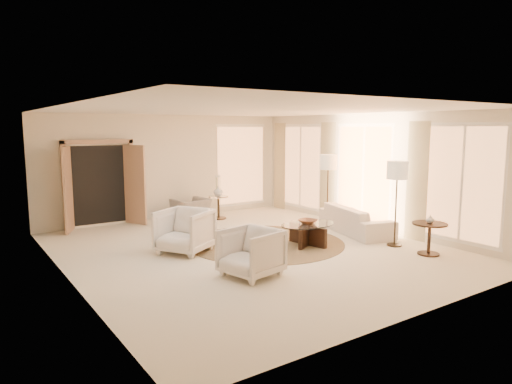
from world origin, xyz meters
TOP-DOWN VIEW (x-y plane):
  - room at (0.00, 0.00)m, footprint 7.04×8.04m
  - windows_right at (3.45, 0.10)m, footprint 0.10×6.40m
  - window_back_corner at (2.30, 3.95)m, footprint 1.70×0.10m
  - curtains_right at (3.40, 1.00)m, footprint 0.06×5.20m
  - french_doors at (-1.90, 3.82)m, footprint 1.95×0.66m
  - area_rug at (0.55, 0.26)m, footprint 4.12×4.12m
  - sofa at (2.88, -0.15)m, footprint 1.37×2.29m
  - armchair_left at (-1.21, 0.54)m, footprint 1.23×1.25m
  - armchair_right at (-0.94, -1.40)m, footprint 0.97×1.01m
  - accent_chair at (0.34, 3.40)m, footprint 0.95×0.69m
  - coffee_table at (1.16, -0.41)m, footprint 1.66×1.66m
  - end_table at (2.64, -2.29)m, footprint 0.66×0.66m
  - side_table at (1.03, 3.12)m, footprint 0.54×0.54m
  - floor_lamp_near at (2.90, 0.85)m, footprint 0.43×0.43m
  - floor_lamp_far at (2.64, -1.47)m, footprint 0.43×0.43m
  - bowl at (1.16, -0.41)m, footprint 0.46×0.46m
  - end_vase at (2.64, -2.29)m, footprint 0.20×0.20m
  - side_vase at (1.03, 3.12)m, footprint 0.26×0.26m

SIDE VIEW (x-z plane):
  - area_rug at x=0.55m, z-range 0.00..0.01m
  - coffee_table at x=1.16m, z-range 0.06..0.52m
  - sofa at x=2.88m, z-range 0.00..0.63m
  - side_table at x=1.03m, z-range 0.06..0.69m
  - accent_chair at x=0.34m, z-range 0.00..0.77m
  - end_table at x=2.64m, z-range 0.12..0.74m
  - armchair_right at x=-0.94m, z-range 0.00..0.88m
  - armchair_left at x=-1.21m, z-range 0.00..0.96m
  - bowl at x=1.16m, z-range 0.46..0.55m
  - end_vase at x=2.64m, z-range 0.62..0.79m
  - side_vase at x=1.03m, z-range 0.62..0.90m
  - french_doors at x=-1.90m, z-range -0.01..2.15m
  - curtains_right at x=3.40m, z-range 0.00..2.60m
  - windows_right at x=3.45m, z-range 0.15..2.55m
  - window_back_corner at x=2.30m, z-range 0.15..2.55m
  - room at x=0.00m, z-range -0.02..2.81m
  - floor_lamp_far at x=2.64m, z-range 0.62..2.40m
  - floor_lamp_near at x=2.90m, z-range 0.63..2.42m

